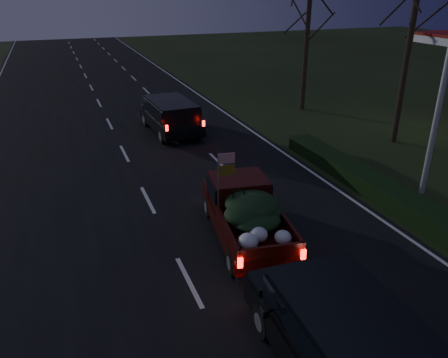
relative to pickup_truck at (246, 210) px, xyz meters
name	(u,v)px	position (x,y,z in m)	size (l,w,h in m)	color
ground	(189,282)	(-2.21, -1.49, -0.92)	(120.00, 120.00, 0.00)	black
road_asphalt	(189,282)	(-2.21, -1.49, -0.91)	(14.00, 120.00, 0.02)	black
hedge_row	(367,182)	(5.59, 1.51, -0.62)	(1.00, 10.00, 0.60)	black
bare_tree_mid	(416,1)	(10.29, 5.51, 5.43)	(3.60, 3.60, 8.50)	black
bare_tree_far	(308,19)	(9.29, 12.51, 4.31)	(3.60, 3.60, 7.00)	black
pickup_truck	(246,210)	(0.00, 0.00, 0.00)	(2.42, 4.88, 2.45)	#370B07
lead_suv	(171,113)	(0.57, 10.76, 0.13)	(2.25, 4.91, 1.38)	black
rear_suv	(351,344)	(-0.40, -5.62, 0.16)	(2.36, 5.04, 1.43)	black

